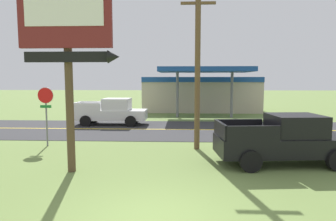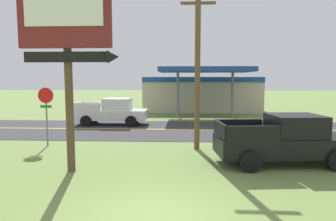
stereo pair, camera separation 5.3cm
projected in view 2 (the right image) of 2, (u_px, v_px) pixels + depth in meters
name	position (u px, v px, depth m)	size (l,w,h in m)	color
ground_plane	(151.00, 220.00, 7.12)	(180.00, 180.00, 0.00)	olive
road_asphalt	(172.00, 130.00, 20.04)	(140.00, 8.00, 0.02)	#333335
road_centre_line	(172.00, 129.00, 20.04)	(126.00, 0.20, 0.01)	gold
motel_sign	(68.00, 37.00, 10.30)	(3.47, 0.54, 6.83)	brown
stop_sign	(46.00, 106.00, 14.91)	(0.80, 0.08, 2.95)	slate
utility_pole	(198.00, 58.00, 14.00)	(1.79, 0.26, 8.13)	brown
gas_station	(201.00, 93.00, 32.11)	(12.00, 11.50, 4.40)	beige
pickup_black_parked_on_lawn	(285.00, 140.00, 11.76)	(5.36, 2.61, 1.96)	black
pickup_white_on_road	(112.00, 112.00, 22.16)	(5.20, 2.24, 1.96)	silver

